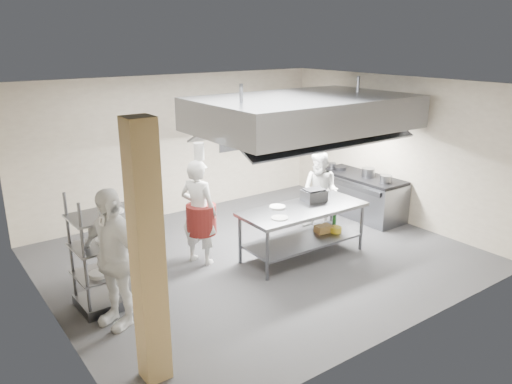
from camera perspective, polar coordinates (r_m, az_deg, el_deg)
floor at (r=8.93m, az=0.45°, el=-7.42°), size 7.00×7.00×0.00m
ceiling at (r=8.14m, az=0.51°, el=12.11°), size 7.00×7.00×0.00m
wall_back at (r=10.91m, az=-8.97°, el=5.27°), size 7.00×0.00×7.00m
wall_left at (r=7.02m, az=-23.19°, el=-2.74°), size 0.00×6.00×6.00m
wall_right at (r=10.81m, az=15.63°, el=4.73°), size 0.00×6.00×6.00m
column at (r=5.48m, az=-12.30°, el=-7.22°), size 0.30×0.30×3.00m
exhaust_hood at (r=9.34m, az=5.52°, el=9.00°), size 4.00×2.50×0.60m
hood_strip_a at (r=8.83m, az=1.04°, el=6.49°), size 1.60×0.12×0.04m
hood_strip_b at (r=10.00m, az=9.38°, el=7.55°), size 1.60×0.12×0.04m
wall_shelf at (r=11.68m, az=-0.70°, el=6.28°), size 1.50×0.28×0.04m
island at (r=8.84m, az=5.34°, el=-4.57°), size 2.29×0.99×0.91m
island_worktop at (r=8.69m, az=5.42°, el=-1.97°), size 2.29×0.99×0.06m
island_undershelf at (r=8.90m, az=5.31°, el=-5.50°), size 2.11×0.89×0.04m
pass_rack at (r=7.46m, az=-15.92°, el=-6.13°), size 1.16×0.71×1.71m
cooking_range at (r=11.08m, az=11.81°, el=-0.48°), size 0.80×2.00×0.84m
range_top at (r=10.95m, az=11.96°, el=1.76°), size 0.78×1.96×0.06m
chef_head at (r=8.46m, az=-6.58°, el=-2.30°), size 0.70×0.79×1.83m
chef_line at (r=9.96m, az=7.37°, el=0.01°), size 0.83×0.94×1.60m
chef_plating at (r=6.86m, az=-16.07°, el=-7.28°), size 0.82×1.22×1.93m
griddle at (r=9.03m, az=6.65°, el=-0.39°), size 0.44×0.36×0.20m
wicker_basket at (r=9.22m, az=7.71°, el=-4.18°), size 0.32×0.24×0.13m
stockpot at (r=10.82m, az=12.70°, el=2.19°), size 0.27×0.27×0.19m
plate_stack at (r=7.58m, az=-15.73°, el=-8.26°), size 0.28×0.28×0.05m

